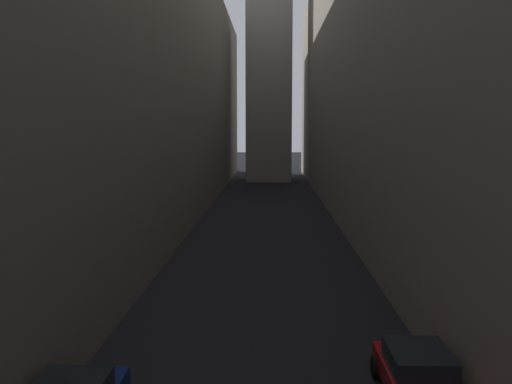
# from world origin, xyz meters

# --- Properties ---
(ground_plane) EXTENTS (264.00, 264.00, 0.00)m
(ground_plane) POSITION_xyz_m (0.00, 48.00, 0.00)
(ground_plane) COLOR black
(building_block_left) EXTENTS (12.71, 108.00, 22.84)m
(building_block_left) POSITION_xyz_m (-11.85, 50.00, 11.42)
(building_block_left) COLOR #60594F
(building_block_left) RESTS_ON ground
(building_block_right) EXTENTS (12.53, 108.00, 25.19)m
(building_block_right) POSITION_xyz_m (11.76, 50.00, 12.59)
(building_block_right) COLOR gray
(building_block_right) RESTS_ON ground
(parked_car_right_far) EXTENTS (1.98, 4.01, 1.49)m
(parked_car_right_far) POSITION_xyz_m (4.40, 21.71, 0.78)
(parked_car_right_far) COLOR maroon
(parked_car_right_far) RESTS_ON ground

